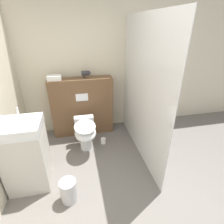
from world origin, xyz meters
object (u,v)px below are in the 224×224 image
sink_vanity (26,155)px  waste_bin (69,191)px  hair_drier (86,73)px  toilet (85,132)px

sink_vanity → waste_bin: sink_vanity is taller
sink_vanity → hair_drier: 1.67m
toilet → waste_bin: bearing=-106.9°
sink_vanity → waste_bin: (0.50, -0.38, -0.34)m
toilet → sink_vanity: sink_vanity is taller
hair_drier → sink_vanity: bearing=-127.4°
toilet → sink_vanity: 0.99m
hair_drier → waste_bin: (-0.41, -1.58, -1.06)m
sink_vanity → waste_bin: bearing=-37.0°
hair_drier → waste_bin: 1.94m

